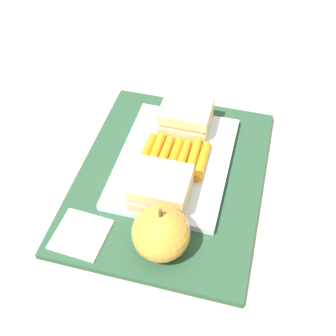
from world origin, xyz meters
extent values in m
plane|color=#B7AD99|center=(0.00, 0.00, 0.00)|extent=(2.40, 2.40, 0.00)
cube|color=#284C33|center=(0.00, 0.00, 0.01)|extent=(0.36, 0.28, 0.01)
cube|color=white|center=(-0.03, 0.00, 0.02)|extent=(0.23, 0.17, 0.01)
cube|color=#DBC189|center=(-0.10, 0.00, 0.03)|extent=(0.07, 0.08, 0.02)
cube|color=beige|center=(-0.10, 0.00, 0.04)|extent=(0.07, 0.07, 0.01)
cube|color=#DBC189|center=(-0.10, 0.00, 0.06)|extent=(0.07, 0.08, 0.02)
cube|color=#DBC189|center=(0.05, 0.00, 0.03)|extent=(0.07, 0.08, 0.02)
cube|color=beige|center=(0.05, 0.00, 0.04)|extent=(0.07, 0.07, 0.01)
cube|color=#DBC189|center=(0.05, 0.00, 0.06)|extent=(0.07, 0.08, 0.02)
cylinder|color=orange|center=(-0.02, -0.04, 0.03)|extent=(0.08, 0.01, 0.02)
cylinder|color=orange|center=(-0.03, -0.03, 0.03)|extent=(0.08, 0.01, 0.01)
cylinder|color=orange|center=(-0.03, -0.02, 0.03)|extent=(0.08, 0.01, 0.02)
cylinder|color=orange|center=(-0.02, 0.00, 0.03)|extent=(0.08, 0.01, 0.02)
cylinder|color=orange|center=(-0.02, 0.01, 0.03)|extent=(0.08, 0.01, 0.02)
cylinder|color=orange|center=(-0.03, 0.03, 0.03)|extent=(0.08, 0.01, 0.02)
cylinder|color=orange|center=(-0.03, 0.04, 0.03)|extent=(0.08, 0.01, 0.02)
sphere|color=gold|center=(0.13, 0.02, 0.05)|extent=(0.08, 0.08, 0.08)
cylinder|color=brown|center=(0.13, 0.02, 0.09)|extent=(0.01, 0.00, 0.01)
cube|color=white|center=(0.14, -0.09, 0.01)|extent=(0.07, 0.07, 0.00)
camera|label=1|loc=(0.43, 0.11, 0.53)|focal=47.95mm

